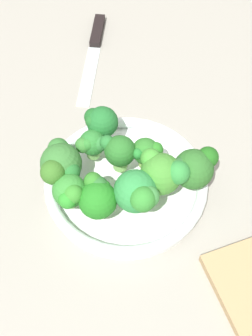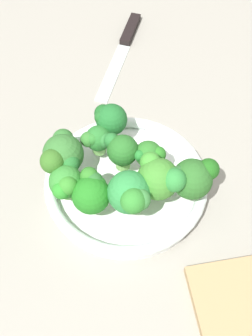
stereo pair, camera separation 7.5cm
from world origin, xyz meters
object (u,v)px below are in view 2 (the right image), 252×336
broccoli_floret_6 (160,178)px  broccoli_floret_9 (110,119)px  broccoli_floret_5 (92,192)px  knife (124,44)px  broccoli_floret_0 (130,194)px  broccoli_floret_7 (62,155)px  broccoli_floret_3 (149,156)px  bowl (126,183)px  broccoli_floret_8 (120,150)px  broccoli_floret_2 (98,139)px  broccoli_floret_1 (66,183)px  broccoli_floret_4 (193,178)px

broccoli_floret_6 → broccoli_floret_9: size_ratio=1.13×
broccoli_floret_5 → knife: (41.20, 6.76, -6.77)cm
broccoli_floret_0 → broccoli_floret_7: 13.47cm
broccoli_floret_3 → knife: 35.46cm
bowl → broccoli_floret_8: bearing=34.4°
broccoli_floret_2 → broccoli_floret_7: bearing=140.5°
broccoli_floret_1 → broccoli_floret_7: 5.28cm
bowl → broccoli_floret_6: size_ratio=3.39×
bowl → broccoli_floret_9: broccoli_floret_9 is taller
broccoli_floret_9 → bowl: bearing=-146.9°
broccoli_floret_3 → knife: (32.11, 13.50, -6.60)cm
broccoli_floret_2 → broccoli_floret_9: broccoli_floret_9 is taller
broccoli_floret_4 → broccoli_floret_5: size_ratio=1.09×
broccoli_floret_4 → broccoli_floret_7: bearing=94.1°
bowl → broccoli_floret_9: size_ratio=3.83×
broccoli_floret_4 → broccoli_floret_6: (-1.88, 4.85, 0.69)cm
broccoli_floret_7 → broccoli_floret_3: bearing=-73.5°
broccoli_floret_3 → broccoli_floret_7: broccoli_floret_7 is taller
broccoli_floret_3 → broccoli_floret_6: 5.40cm
broccoli_floret_9 → broccoli_floret_7: bearing=150.5°
broccoli_floret_8 → broccoli_floret_7: bearing=112.5°
knife → broccoli_floret_2: bearing=-172.0°
broccoli_floret_7 → broccoli_floret_8: (3.61, -8.72, -0.09)cm
broccoli_floret_4 → broccoli_floret_5: (-6.62, 14.55, -0.40)cm
broccoli_floret_7 → broccoli_floret_1: bearing=-154.4°
broccoli_floret_6 → broccoli_floret_7: bearing=88.7°
broccoli_floret_5 → broccoli_floret_7: bearing=52.5°
broccoli_floret_5 → broccoli_floret_8: size_ratio=0.97×
broccoli_floret_3 → broccoli_floret_5: broccoli_floret_5 is taller
broccoli_floret_1 → knife: size_ratio=0.24×
broccoli_floret_0 → broccoli_floret_8: 9.03cm
broccoli_floret_1 → broccoli_floret_6: size_ratio=0.80×
broccoli_floret_5 → broccoli_floret_2: bearing=13.2°
broccoli_floret_1 → broccoli_floret_5: 4.41cm
broccoli_floret_2 → broccoli_floret_3: (-1.19, -9.16, 0.27)cm
broccoli_floret_0 → knife: bearing=17.5°
bowl → broccoli_floret_6: broccoli_floret_6 is taller
broccoli_floret_2 → bowl: bearing=-122.8°
broccoli_floret_4 → bowl: bearing=91.5°
broccoli_floret_2 → broccoli_floret_9: bearing=-13.2°
broccoli_floret_1 → broccoli_floret_8: 10.56cm
broccoli_floret_7 → broccoli_floret_9: broccoli_floret_7 is taller
broccoli_floret_1 → knife: broccoli_floret_1 is taller
broccoli_floret_2 → broccoli_floret_7: (-5.16, 4.25, 0.89)cm
broccoli_floret_1 → broccoli_floret_8: broccoli_floret_8 is taller
knife → broccoli_floret_1: bearing=-176.7°
knife → broccoli_floret_7: bearing=-179.9°
bowl → broccoli_floret_5: broccoli_floret_5 is taller
bowl → knife: size_ratio=1.04×
broccoli_floret_6 → broccoli_floret_8: (3.98, 7.64, -0.73)cm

